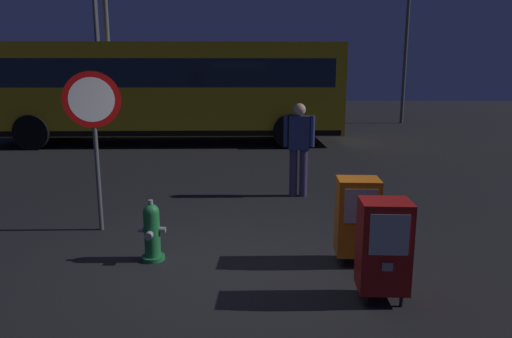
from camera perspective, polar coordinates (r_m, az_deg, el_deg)
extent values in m
plane|color=black|center=(5.70, -3.66, -11.38)|extent=(60.00, 60.00, 0.00)
cylinder|color=#1E7238|center=(5.95, -12.26, -10.36)|extent=(0.28, 0.28, 0.05)
cylinder|color=#1E7238|center=(5.84, -12.39, -7.64)|extent=(0.19, 0.19, 0.55)
sphere|color=#1E7238|center=(5.76, -12.51, -5.05)|extent=(0.19, 0.19, 0.19)
cylinder|color=gray|center=(5.72, -12.56, -3.90)|extent=(0.06, 0.06, 0.05)
cylinder|color=gray|center=(5.71, -12.75, -7.82)|extent=(0.09, 0.08, 0.09)
cylinder|color=gray|center=(5.86, -13.65, -7.07)|extent=(0.07, 0.07, 0.07)
cylinder|color=gray|center=(5.79, -11.16, -7.18)|extent=(0.07, 0.07, 0.07)
cylinder|color=black|center=(4.89, 13.11, -15.08)|extent=(0.04, 0.04, 0.12)
cylinder|color=black|center=(4.96, 17.06, -14.90)|extent=(0.04, 0.04, 0.12)
cylinder|color=black|center=(5.13, 12.55, -13.67)|extent=(0.04, 0.04, 0.12)
cylinder|color=black|center=(5.20, 16.30, -13.53)|extent=(0.04, 0.04, 0.12)
cube|color=#9E1411|center=(4.84, 15.08, -8.85)|extent=(0.48, 0.40, 0.90)
cube|color=#B2B7BF|center=(4.59, 15.74, -7.65)|extent=(0.36, 0.01, 0.40)
cube|color=gray|center=(4.70, 15.53, -11.28)|extent=(0.10, 0.02, 0.08)
cylinder|color=black|center=(5.70, 10.37, -10.91)|extent=(0.04, 0.04, 0.12)
cylinder|color=black|center=(5.75, 13.74, -10.84)|extent=(0.04, 0.04, 0.12)
cylinder|color=black|center=(5.96, 10.02, -9.87)|extent=(0.04, 0.04, 0.12)
cylinder|color=black|center=(6.01, 13.24, -9.81)|extent=(0.04, 0.04, 0.12)
cube|color=orange|center=(5.68, 12.06, -5.58)|extent=(0.48, 0.40, 0.90)
cube|color=#B2B7BF|center=(5.44, 12.49, -4.42)|extent=(0.36, 0.01, 0.40)
cube|color=gray|center=(5.53, 12.35, -7.56)|extent=(0.10, 0.02, 0.08)
cylinder|color=#4C4F54|center=(6.93, -18.63, 1.71)|extent=(0.06, 0.06, 2.20)
cylinder|color=red|center=(6.82, -19.11, 7.89)|extent=(0.71, 0.31, 0.76)
cylinder|color=white|center=(6.81, -19.15, 7.88)|extent=(0.56, 0.23, 0.60)
cylinder|color=#382D51|center=(8.54, 4.51, -0.47)|extent=(0.14, 0.14, 0.85)
cylinder|color=#382D51|center=(8.55, 5.71, -0.48)|extent=(0.14, 0.14, 0.85)
cube|color=navy|center=(8.42, 5.20, 4.35)|extent=(0.36, 0.20, 0.60)
sphere|color=tan|center=(8.38, 5.25, 7.13)|extent=(0.22, 0.22, 0.22)
cylinder|color=navy|center=(8.41, 3.63, 4.57)|extent=(0.09, 0.09, 0.55)
cylinder|color=navy|center=(8.43, 6.77, 4.53)|extent=(0.09, 0.09, 0.55)
cube|color=gold|center=(14.96, -10.62, 9.50)|extent=(10.66, 3.27, 2.65)
cube|color=#1E2838|center=(14.95, -10.69, 11.33)|extent=(10.03, 3.24, 0.80)
cube|color=black|center=(15.05, -10.44, 4.84)|extent=(10.45, 3.26, 0.16)
cylinder|color=black|center=(13.69, 4.15, 4.53)|extent=(1.02, 0.35, 1.00)
cylinder|color=black|center=(16.16, 3.29, 5.67)|extent=(1.02, 0.35, 1.00)
cylinder|color=black|center=(14.89, -25.35, 4.01)|extent=(1.02, 0.35, 1.00)
cylinder|color=black|center=(17.19, -22.04, 5.20)|extent=(1.02, 0.35, 1.00)
cylinder|color=#4C4F54|center=(21.18, 17.70, 15.63)|extent=(0.14, 0.14, 7.65)
cylinder|color=#4C4F54|center=(15.64, -17.45, 15.00)|extent=(0.14, 0.14, 6.47)
cylinder|color=#4C4F54|center=(21.21, -18.64, 14.87)|extent=(0.14, 0.14, 7.14)
cylinder|color=#4C4F54|center=(22.52, -18.38, 13.33)|extent=(0.14, 0.14, 6.08)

